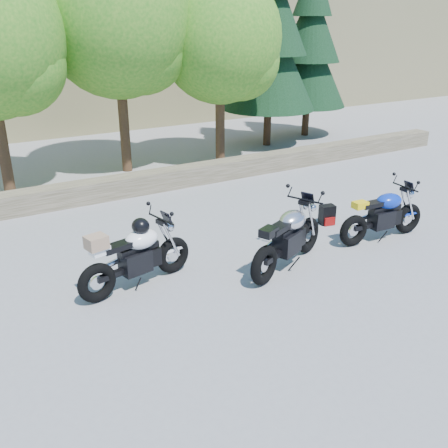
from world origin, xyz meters
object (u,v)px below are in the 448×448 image
at_px(silver_bike, 288,238).
at_px(backpack, 327,215).
at_px(white_bike, 135,255).
at_px(blue_bike, 383,216).

xyz_separation_m(silver_bike, backpack, (1.97, 1.18, -0.34)).
relative_size(white_bike, blue_bike, 1.02).
height_order(white_bike, backpack, white_bike).
bearing_deg(white_bike, backpack, -5.57).
bearing_deg(blue_bike, backpack, 112.33).
bearing_deg(silver_bike, white_bike, 141.90).
bearing_deg(blue_bike, silver_bike, -175.87).
bearing_deg(white_bike, silver_bike, -26.75).
distance_m(silver_bike, white_bike, 2.66).
bearing_deg(white_bike, blue_bike, -19.55).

